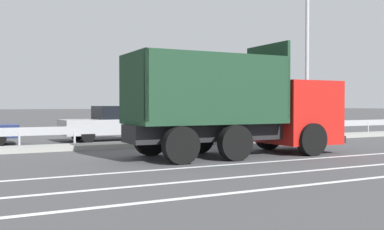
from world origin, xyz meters
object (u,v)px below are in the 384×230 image
object	(u,v)px
parked_car_4	(115,123)
street_lamp_2	(309,26)
median_road_sign	(225,110)
parked_car_5	(210,123)
dump_truck	(258,115)

from	to	relation	value
parked_car_4	street_lamp_2	bearing A→B (deg)	-114.39
median_road_sign	parked_car_4	world-z (taller)	median_road_sign
median_road_sign	parked_car_5	size ratio (longest dim) A/B	0.56
dump_truck	parked_car_5	bearing A→B (deg)	161.96
dump_truck	median_road_sign	distance (m)	4.57
median_road_sign	dump_truck	bearing A→B (deg)	-108.08
dump_truck	parked_car_5	xyz separation A→B (m)	(2.70, 7.86, -0.57)
parked_car_4	median_road_sign	bearing A→B (deg)	-134.94
parked_car_5	street_lamp_2	bearing A→B (deg)	40.84
dump_truck	street_lamp_2	world-z (taller)	street_lamp_2
median_road_sign	street_lamp_2	bearing A→B (deg)	0.68
median_road_sign	street_lamp_2	world-z (taller)	street_lamp_2
dump_truck	median_road_sign	world-z (taller)	dump_truck
parked_car_4	parked_car_5	world-z (taller)	parked_car_4
parked_car_5	dump_truck	bearing A→B (deg)	-23.03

